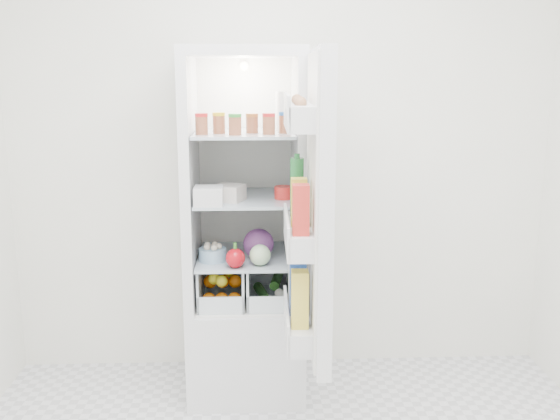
{
  "coord_description": "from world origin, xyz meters",
  "views": [
    {
      "loc": [
        -0.15,
        -1.94,
        1.67
      ],
      "look_at": [
        -0.03,
        0.95,
        1.04
      ],
      "focal_mm": 40.0,
      "sensor_mm": 36.0,
      "label": 1
    }
  ],
  "objects_px": {
    "red_cabbage": "(259,244)",
    "mushroom_bowl": "(213,255)",
    "fridge_door": "(313,214)",
    "refrigerator": "(246,267)"
  },
  "relations": [
    {
      "from": "red_cabbage",
      "to": "fridge_door",
      "type": "relative_size",
      "value": 0.12
    },
    {
      "from": "refrigerator",
      "to": "red_cabbage",
      "type": "bearing_deg",
      "value": -61.79
    },
    {
      "from": "mushroom_bowl",
      "to": "fridge_door",
      "type": "bearing_deg",
      "value": -46.32
    },
    {
      "from": "mushroom_bowl",
      "to": "fridge_door",
      "type": "height_order",
      "value": "fridge_door"
    },
    {
      "from": "refrigerator",
      "to": "fridge_door",
      "type": "relative_size",
      "value": 1.38
    },
    {
      "from": "fridge_door",
      "to": "mushroom_bowl",
      "type": "bearing_deg",
      "value": 44.87
    },
    {
      "from": "refrigerator",
      "to": "mushroom_bowl",
      "type": "bearing_deg",
      "value": -136.53
    },
    {
      "from": "mushroom_bowl",
      "to": "red_cabbage",
      "type": "bearing_deg",
      "value": 7.65
    },
    {
      "from": "red_cabbage",
      "to": "mushroom_bowl",
      "type": "distance_m",
      "value": 0.24
    },
    {
      "from": "refrigerator",
      "to": "mushroom_bowl",
      "type": "xyz_separation_m",
      "value": [
        -0.17,
        -0.16,
        0.11
      ]
    }
  ]
}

